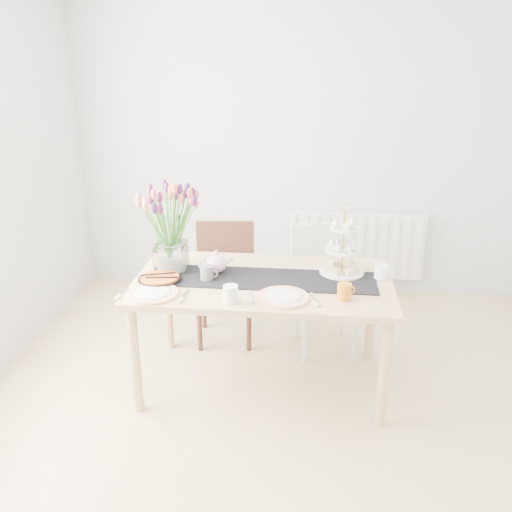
# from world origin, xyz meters

# --- Properties ---
(room_shell) EXTENTS (4.50, 4.50, 4.50)m
(room_shell) POSITION_xyz_m (0.00, 0.00, 1.30)
(room_shell) COLOR tan
(room_shell) RESTS_ON ground
(radiator) EXTENTS (1.20, 0.08, 0.60)m
(radiator) POSITION_xyz_m (0.50, 2.19, 0.45)
(radiator) COLOR white
(radiator) RESTS_ON room_shell
(dining_table) EXTENTS (1.60, 0.90, 0.75)m
(dining_table) POSITION_xyz_m (-0.19, 0.64, 0.67)
(dining_table) COLOR tan
(dining_table) RESTS_ON ground
(chair_brown) EXTENTS (0.48, 0.48, 0.89)m
(chair_brown) POSITION_xyz_m (-0.54, 1.28, 0.52)
(chair_brown) COLOR #381E14
(chair_brown) RESTS_ON ground
(chair_white) EXTENTS (0.54, 0.54, 0.91)m
(chair_white) POSITION_xyz_m (0.20, 1.21, 0.53)
(chair_white) COLOR silver
(chair_white) RESTS_ON ground
(table_runner) EXTENTS (1.40, 0.35, 0.01)m
(table_runner) POSITION_xyz_m (-0.19, 0.64, 0.75)
(table_runner) COLOR black
(table_runner) RESTS_ON dining_table
(tulip_vase) EXTENTS (0.69, 0.69, 0.59)m
(tulip_vase) POSITION_xyz_m (-0.79, 0.72, 1.13)
(tulip_vase) COLOR silver
(tulip_vase) RESTS_ON dining_table
(cake_stand) EXTENTS (0.28, 0.28, 0.42)m
(cake_stand) POSITION_xyz_m (0.30, 0.78, 0.87)
(cake_stand) COLOR gold
(cake_stand) RESTS_ON dining_table
(teapot) EXTENTS (0.26, 0.23, 0.14)m
(teapot) POSITION_xyz_m (-0.49, 0.70, 0.82)
(teapot) COLOR silver
(teapot) RESTS_ON dining_table
(cream_jug) EXTENTS (0.12, 0.12, 0.09)m
(cream_jug) POSITION_xyz_m (0.55, 0.72, 0.80)
(cream_jug) COLOR white
(cream_jug) RESTS_ON dining_table
(tart_tin) EXTENTS (0.26, 0.26, 0.03)m
(tart_tin) POSITION_xyz_m (-0.82, 0.54, 0.77)
(tart_tin) COLOR black
(tart_tin) RESTS_ON dining_table
(mug_grey) EXTENTS (0.09, 0.09, 0.10)m
(mug_grey) POSITION_xyz_m (-0.53, 0.58, 0.80)
(mug_grey) COLOR slate
(mug_grey) RESTS_ON dining_table
(mug_white) EXTENTS (0.12, 0.12, 0.10)m
(mug_white) POSITION_xyz_m (-0.34, 0.29, 0.80)
(mug_white) COLOR silver
(mug_white) RESTS_ON dining_table
(mug_orange) EXTENTS (0.11, 0.11, 0.10)m
(mug_orange) POSITION_xyz_m (0.30, 0.40, 0.80)
(mug_orange) COLOR orange
(mug_orange) RESTS_ON dining_table
(plate_left) EXTENTS (0.34, 0.34, 0.02)m
(plate_left) POSITION_xyz_m (-0.81, 0.34, 0.76)
(plate_left) COLOR white
(plate_left) RESTS_ON dining_table
(plate_right) EXTENTS (0.38, 0.38, 0.02)m
(plate_right) POSITION_xyz_m (-0.05, 0.37, 0.76)
(plate_right) COLOR white
(plate_right) RESTS_ON dining_table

